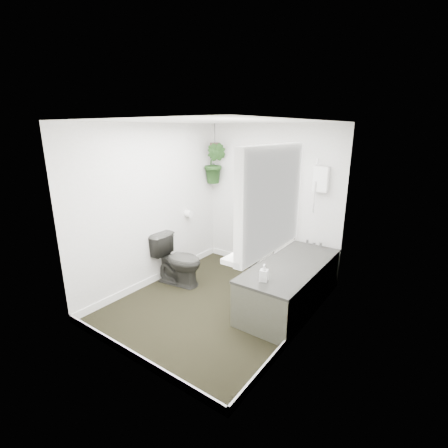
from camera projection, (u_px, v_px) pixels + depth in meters
The scene contains 22 objects.
floor at pixel (217, 303), 4.32m from camera, with size 2.30×2.80×0.02m, color black.
ceiling at pixel (216, 120), 3.66m from camera, with size 2.30×2.80×0.02m, color white.
wall_back at pixel (271, 200), 5.09m from camera, with size 2.30×0.02×2.30m, color silver.
wall_front at pixel (122, 253), 2.89m from camera, with size 2.30×0.02×2.30m, color silver.
wall_left at pixel (152, 206), 4.64m from camera, with size 0.02×2.80×2.30m, color silver.
wall_right at pixel (307, 236), 3.34m from camera, with size 0.02×2.80×2.30m, color silver.
skirting at pixel (217, 299), 4.30m from camera, with size 2.30×2.80×0.10m, color white.
bathtub at pixel (290, 284), 4.18m from camera, with size 0.72×1.72×0.58m, color #2C2C29, non-canonical shape.
bath_screen at pixel (287, 200), 4.46m from camera, with size 0.04×0.72×1.40m, color silver, non-canonical shape.
shower_box at pixel (321, 179), 4.48m from camera, with size 0.20×0.10×0.35m, color white.
oval_mirror at pixel (258, 176), 5.08m from camera, with size 0.46×0.03×0.62m, color beige.
wall_sconce at pixel (237, 181), 5.32m from camera, with size 0.04×0.04×0.22m, color black.
toilet_roll_holder at pixel (188, 214), 5.22m from camera, with size 0.11×0.11×0.11m, color white.
window_recess at pixel (271, 200), 2.70m from camera, with size 0.08×1.00×0.90m, color white.
window_sill at pixel (262, 246), 2.85m from camera, with size 0.18×1.00×0.04m, color white.
window_blinds at pixel (266, 199), 2.72m from camera, with size 0.01×0.86×0.76m, color white.
toilet at pixel (178, 260), 4.75m from camera, with size 0.42×0.73×0.74m, color #2C2C29.
pedestal_sink at pixel (253, 241), 5.27m from camera, with size 0.54×0.46×0.92m, color #2C2C29, non-canonical shape.
sill_plant at pixel (254, 232), 2.75m from camera, with size 0.23×0.20×0.26m, color black.
hanging_plant at pixel (215, 163), 5.36m from camera, with size 0.37×0.30×0.67m, color black.
soap_bottle at pixel (264, 273), 3.61m from camera, with size 0.09×0.09×0.20m, color black.
hanging_pot at pixel (215, 146), 5.28m from camera, with size 0.16×0.16×0.12m, color #3E2E26.
Camera 1 is at (2.31, -3.08, 2.22)m, focal length 26.00 mm.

